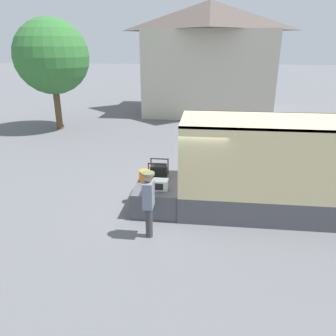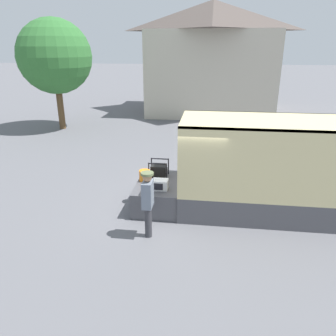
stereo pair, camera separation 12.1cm
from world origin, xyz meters
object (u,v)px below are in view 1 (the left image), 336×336
(street_tree, at_px, (52,57))
(worker_person, at_px, (149,198))
(box_truck, at_px, (316,184))
(portable_generator, at_px, (159,170))
(microwave, at_px, (160,185))
(orange_bucket, at_px, (144,176))

(street_tree, bearing_deg, worker_person, -56.37)
(box_truck, relative_size, portable_generator, 11.16)
(microwave, distance_m, worker_person, 1.34)
(orange_bucket, distance_m, worker_person, 1.95)
(microwave, distance_m, street_tree, 12.45)
(box_truck, bearing_deg, street_tree, 142.41)
(box_truck, distance_m, orange_bucket, 5.00)
(box_truck, distance_m, street_tree, 15.18)
(orange_bucket, bearing_deg, microwave, -44.83)
(microwave, xyz_separation_m, portable_generator, (-0.18, 0.98, 0.05))
(box_truck, distance_m, worker_person, 4.89)
(orange_bucket, bearing_deg, worker_person, -76.29)
(microwave, xyz_separation_m, orange_bucket, (-0.57, 0.57, 0.02))
(box_truck, height_order, street_tree, street_tree)
(microwave, relative_size, orange_bucket, 1.33)
(box_truck, bearing_deg, microwave, -173.63)
(portable_generator, height_order, worker_person, worker_person)
(microwave, height_order, street_tree, street_tree)
(portable_generator, relative_size, worker_person, 0.33)
(microwave, xyz_separation_m, street_tree, (-7.34, 9.55, 3.15))
(box_truck, height_order, microwave, box_truck)
(portable_generator, distance_m, street_tree, 11.59)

